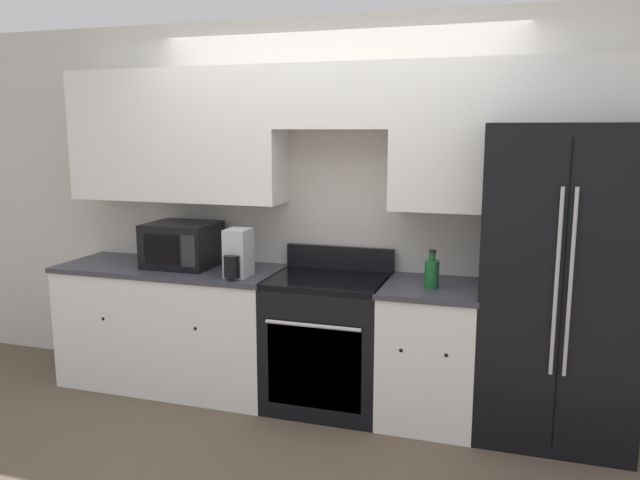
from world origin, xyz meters
TOP-DOWN VIEW (x-y plane):
  - ground_plane at (0.00, 0.00)m, footprint 12.00×12.00m
  - wall_back at (-0.00, 0.57)m, footprint 8.00×0.39m
  - lower_cabinets_left at (-1.12, 0.31)m, footprint 1.61×0.64m
  - lower_cabinets_right at (0.74, 0.31)m, footprint 0.61×0.64m
  - oven_range at (0.06, 0.31)m, footprint 0.77×0.65m
  - refrigerator at (1.47, 0.36)m, footprint 0.89×0.75m
  - microwave at (-1.04, 0.35)m, footprint 0.47×0.42m
  - bottle at (0.74, 0.25)m, footprint 0.09×0.09m
  - paper_towel_holder at (-0.52, 0.16)m, footprint 0.15×0.24m

SIDE VIEW (x-z plane):
  - ground_plane at x=0.00m, z-range 0.00..0.00m
  - lower_cabinets_left at x=-1.12m, z-range 0.00..0.89m
  - lower_cabinets_right at x=0.74m, z-range 0.00..0.89m
  - oven_range at x=0.06m, z-range -0.07..0.97m
  - refrigerator at x=1.47m, z-range 0.00..1.88m
  - bottle at x=0.74m, z-range 0.86..1.10m
  - paper_towel_holder at x=-0.52m, z-range 0.87..1.19m
  - microwave at x=-1.04m, z-range 0.89..1.20m
  - wall_back at x=0.00m, z-range 0.24..2.84m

